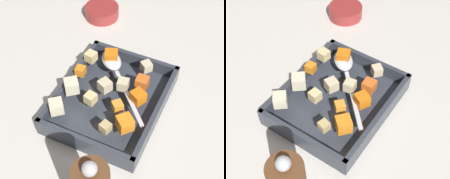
{
  "view_description": "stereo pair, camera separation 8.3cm",
  "coord_description": "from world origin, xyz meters",
  "views": [
    {
      "loc": [
        0.5,
        0.24,
        0.69
      ],
      "look_at": [
        0.0,
        0.0,
        0.06
      ],
      "focal_mm": 54.99,
      "sensor_mm": 36.0,
      "label": 1
    },
    {
      "loc": [
        0.46,
        0.31,
        0.69
      ],
      "look_at": [
        0.0,
        0.0,
        0.06
      ],
      "focal_mm": 54.99,
      "sensor_mm": 36.0,
      "label": 2
    }
  ],
  "objects": [
    {
      "name": "ground_plane",
      "position": [
        0.0,
        0.0,
        0.0
      ],
      "size": [
        4.0,
        4.0,
        0.0
      ],
      "primitive_type": "plane",
      "color": "beige"
    },
    {
      "name": "baking_dish",
      "position": [
        0.0,
        0.0,
        0.02
      ],
      "size": [
        0.31,
        0.25,
        0.05
      ],
      "color": "#333842",
      "rests_on": "ground_plane"
    },
    {
      "name": "carrot_chunk_mid_right",
      "position": [
        -0.02,
        -0.1,
        0.06
      ],
      "size": [
        0.03,
        0.03,
        0.02
      ],
      "primitive_type": "cube",
      "rotation": [
        0.0,
        0.0,
        0.1
      ],
      "color": "orange",
      "rests_on": "baking_dish"
    },
    {
      "name": "carrot_chunk_center",
      "position": [
        0.04,
        0.04,
        0.06
      ],
      "size": [
        0.03,
        0.03,
        0.02
      ],
      "primitive_type": "cube",
      "rotation": [
        0.0,
        0.0,
        3.95
      ],
      "color": "orange",
      "rests_on": "baking_dish"
    },
    {
      "name": "carrot_chunk_far_right",
      "position": [
        -0.1,
        -0.05,
        0.07
      ],
      "size": [
        0.04,
        0.04,
        0.03
      ],
      "primitive_type": "cube",
      "rotation": [
        0.0,
        0.0,
        3.52
      ],
      "color": "orange",
      "rests_on": "baking_dish"
    },
    {
      "name": "carrot_chunk_corner_ne",
      "position": [
        0.08,
        0.07,
        0.07
      ],
      "size": [
        0.05,
        0.05,
        0.03
      ],
      "primitive_type": "cube",
      "rotation": [
        0.0,
        0.0,
        2.42
      ],
      "color": "orange",
      "rests_on": "baking_dish"
    },
    {
      "name": "carrot_chunk_under_handle",
      "position": [
        -0.05,
        0.06,
        0.07
      ],
      "size": [
        0.03,
        0.03,
        0.03
      ],
      "primitive_type": "cube",
      "rotation": [
        0.0,
        0.0,
        3.16
      ],
      "color": "orange",
      "rests_on": "baking_dish"
    },
    {
      "name": "carrot_chunk_back_center",
      "position": [
        -0.0,
        0.07,
        0.07
      ],
      "size": [
        0.04,
        0.04,
        0.03
      ],
      "primitive_type": "cube",
      "rotation": [
        0.0,
        0.0,
        2.65
      ],
      "color": "orange",
      "rests_on": "baking_dish"
    },
    {
      "name": "potato_chunk_near_spoon",
      "position": [
        0.05,
        -0.03,
        0.06
      ],
      "size": [
        0.03,
        0.03,
        0.02
      ],
      "primitive_type": "cube",
      "rotation": [
        0.0,
        0.0,
        6.11
      ],
      "color": "#E0CC89",
      "rests_on": "baking_dish"
    },
    {
      "name": "potato_chunk_corner_se",
      "position": [
        -0.11,
        0.05,
        0.06
      ],
      "size": [
        0.03,
        0.03,
        0.02
      ],
      "primitive_type": "cube",
      "rotation": [
        0.0,
        0.0,
        2.45
      ],
      "color": "beige",
      "rests_on": "baking_dish"
    },
    {
      "name": "potato_chunk_rim_edge",
      "position": [
        0.11,
        -0.09,
        0.07
      ],
      "size": [
        0.04,
        0.04,
        0.03
      ],
      "primitive_type": "cube",
      "rotation": [
        0.0,
        0.0,
        0.71
      ],
      "color": "beige",
      "rests_on": "baking_dish"
    },
    {
      "name": "potato_chunk_far_left",
      "position": [
        0.0,
        -0.02,
        0.07
      ],
      "size": [
        0.04,
        0.04,
        0.03
      ],
      "primitive_type": "cube",
      "rotation": [
        0.0,
        0.0,
        1.12
      ],
      "color": "beige",
      "rests_on": "baking_dish"
    },
    {
      "name": "potato_chunk_heap_side",
      "position": [
        0.11,
        0.04,
        0.06
      ],
      "size": [
        0.03,
        0.03,
        0.02
      ],
      "primitive_type": "cube",
      "rotation": [
        0.0,
        0.0,
        4.43
      ],
      "color": "tan",
      "rests_on": "baking_dish"
    },
    {
      "name": "potato_chunk_heap_top",
      "position": [
        -0.08,
        -0.1,
        0.07
      ],
      "size": [
        0.03,
        0.03,
        0.03
      ],
      "primitive_type": "cube",
      "rotation": [
        0.0,
        0.0,
        6.13
      ],
      "color": "#E0CC89",
      "rests_on": "baking_dish"
    },
    {
      "name": "potato_chunk_corner_sw",
      "position": [
        -0.02,
        0.02,
        0.07
      ],
      "size": [
        0.03,
        0.03,
        0.03
      ],
      "primitive_type": "cube",
      "rotation": [
        0.0,
        0.0,
        0.16
      ],
      "color": "beige",
      "rests_on": "baking_dish"
    },
    {
      "name": "potato_chunk_mid_left",
      "position": [
        0.04,
        -0.09,
        0.07
      ],
      "size": [
        0.05,
        0.05,
        0.03
      ],
      "primitive_type": "cube",
      "rotation": [
        0.0,
        0.0,
        0.69
      ],
      "color": "beige",
      "rests_on": "baking_dish"
    },
    {
      "name": "serving_spoon",
      "position": [
        -0.08,
        -0.04,
        0.06
      ],
      "size": [
        0.21,
        0.2,
        0.02
      ],
      "rotation": [
        0.0,
        0.0,
        0.76
      ],
      "color": "silver",
      "rests_on": "baking_dish"
    },
    {
      "name": "small_prep_bowl",
      "position": [
        -0.32,
        -0.19,
        0.02
      ],
      "size": [
        0.11,
        0.11,
        0.04
      ],
      "primitive_type": "cylinder",
      "color": "maroon",
      "rests_on": "ground_plane"
    }
  ]
}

